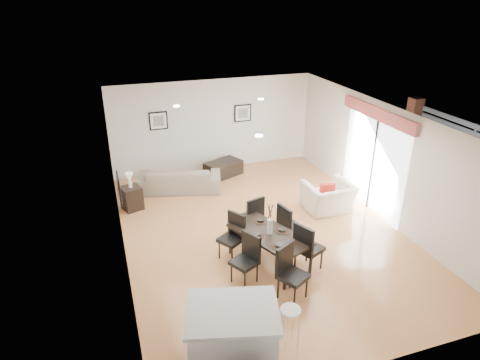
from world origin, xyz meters
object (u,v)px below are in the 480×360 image
object	(u,v)px
bar_stool	(290,314)
kitchen_island	(232,335)
side_table	(132,198)
dining_chair_head	(289,269)
dining_chair_efar	(288,225)
sofa	(179,179)
armchair	(328,197)
dining_table	(269,236)
dining_chair_wnear	(247,256)
coffee_table	(223,168)
dining_chair_wfar	(233,233)
dining_chair_enear	(307,245)
dining_chair_foot	(253,215)

from	to	relation	value
bar_stool	kitchen_island	bearing A→B (deg)	180.00
kitchen_island	side_table	bearing A→B (deg)	115.02
dining_chair_head	dining_chair_efar	bearing A→B (deg)	37.61
sofa	armchair	xyz separation A→B (m)	(3.24, -2.32, 0.04)
armchair	dining_chair_efar	bearing A→B (deg)	34.90
side_table	kitchen_island	size ratio (longest dim) A/B	0.38
side_table	kitchen_island	xyz separation A→B (m)	(0.93, -5.32, 0.17)
armchair	kitchen_island	world-z (taller)	kitchen_island
dining_table	dining_chair_wnear	bearing A→B (deg)	-170.05
dining_table	coffee_table	xyz separation A→B (m)	(0.39, 4.51, -0.41)
armchair	side_table	xyz separation A→B (m)	(-4.57, 1.62, -0.07)
dining_chair_wfar	dining_chair_efar	bearing A→B (deg)	54.16
sofa	armchair	size ratio (longest dim) A/B	1.99
coffee_table	dining_chair_wfar	bearing A→B (deg)	-127.49
dining_table	side_table	world-z (taller)	dining_table
dining_chair_efar	kitchen_island	distance (m)	3.20
dining_chair_efar	dining_chair_head	distance (m)	1.55
dining_chair_efar	coffee_table	distance (m)	4.14
dining_chair_head	kitchen_island	size ratio (longest dim) A/B	0.66
sofa	dining_chair_wfar	xyz separation A→B (m)	(0.43, -3.47, 0.21)
sofa	dining_chair_enear	distance (m)	4.67
dining_chair_wnear	dining_chair_enear	size ratio (longest dim) A/B	0.94
sofa	dining_chair_foot	xyz separation A→B (m)	(1.05, -2.90, 0.23)
armchair	coffee_table	size ratio (longest dim) A/B	1.07
dining_table	side_table	bearing A→B (deg)	103.72
side_table	dining_chair_efar	bearing A→B (deg)	-43.90
dining_chair_wfar	dining_chair_foot	distance (m)	0.84
dining_chair_wfar	armchair	bearing A→B (deg)	79.51
dining_chair_head	bar_stool	distance (m)	1.16
dining_chair_efar	dining_chair_wfar	bearing A→B (deg)	73.84
dining_table	dining_chair_head	bearing A→B (deg)	-114.84
armchair	kitchen_island	distance (m)	5.20
dining_chair_wfar	side_table	size ratio (longest dim) A/B	1.62
coffee_table	kitchen_island	size ratio (longest dim) A/B	0.68
coffee_table	dining_chair_foot	bearing A→B (deg)	-119.85
dining_chair_head	bar_stool	size ratio (longest dim) A/B	1.47
dining_chair_wnear	coffee_table	distance (m)	5.00
side_table	coffee_table	bearing A→B (deg)	25.13
dining_chair_head	coffee_table	size ratio (longest dim) A/B	0.98
sofa	dining_chair_head	distance (m)	5.06
dining_chair_head	side_table	world-z (taller)	dining_chair_head
dining_chair_wfar	dining_chair_efar	distance (m)	1.18
dining_chair_wfar	side_table	distance (m)	3.29
dining_chair_efar	coffee_table	xyz separation A→B (m)	(-0.19, 4.12, -0.35)
bar_stool	dining_chair_head	bearing A→B (deg)	66.14
dining_table	coffee_table	bearing A→B (deg)	62.54
sofa	dining_chair_enear	bearing A→B (deg)	125.49
armchair	dining_table	xyz separation A→B (m)	(-2.22, -1.61, 0.26)
dining_chair_wnear	dining_chair_foot	size ratio (longest dim) A/B	0.97
dining_chair_head	dining_chair_foot	bearing A→B (deg)	59.35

